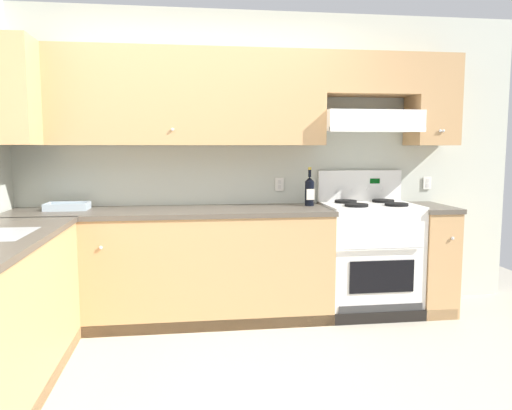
% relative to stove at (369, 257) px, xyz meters
% --- Properties ---
extents(ground_plane, '(7.04, 7.04, 0.00)m').
position_rel_stove_xyz_m(ground_plane, '(-1.38, -1.25, -0.48)').
color(ground_plane, '#B2AA99').
extents(wall_back, '(4.68, 0.57, 2.55)m').
position_rel_stove_xyz_m(wall_back, '(-0.99, 0.27, 1.00)').
color(wall_back, beige).
rests_on(wall_back, ground_plane).
extents(counter_back_run, '(3.60, 0.65, 0.91)m').
position_rel_stove_xyz_m(counter_back_run, '(-1.42, -0.01, -0.03)').
color(counter_back_run, tan).
rests_on(counter_back_run, ground_plane).
extents(stove, '(0.76, 0.62, 1.20)m').
position_rel_stove_xyz_m(stove, '(0.00, 0.00, 0.00)').
color(stove, white).
rests_on(stove, ground_plane).
extents(wine_bottle, '(0.08, 0.08, 0.33)m').
position_rel_stove_xyz_m(wine_bottle, '(-0.50, 0.11, 0.56)').
color(wine_bottle, black).
rests_on(wine_bottle, counter_back_run).
extents(bowl, '(0.33, 0.23, 0.06)m').
position_rel_stove_xyz_m(bowl, '(-2.47, 0.10, 0.45)').
color(bowl, '#9EADB7').
rests_on(bowl, counter_back_run).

